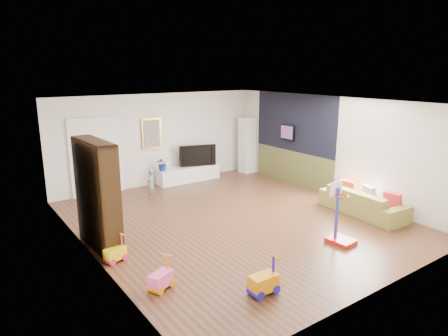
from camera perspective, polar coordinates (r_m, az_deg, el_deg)
floor at (r=9.32m, az=1.44°, el=-7.37°), size 6.50×7.50×0.00m
ceiling at (r=8.70m, az=1.54°, el=9.42°), size 6.50×7.50×0.00m
wall_back at (r=12.07m, az=-9.27°, el=4.06°), size 6.50×0.00×2.70m
wall_front at (r=6.44m, az=22.00°, el=-5.56°), size 6.50×0.00×2.70m
wall_left at (r=7.49m, az=-18.85°, el=-2.60°), size 0.00×7.50×2.70m
wall_right at (r=11.13m, az=15.03°, el=2.93°), size 0.00×7.50×2.70m
navy_accent at (r=11.97m, az=9.97°, el=6.38°), size 0.01×3.20×1.70m
olive_wainscot at (r=12.22m, az=9.71°, el=0.09°), size 0.01×3.20×1.00m
doorway at (r=11.40m, az=-17.71°, el=1.46°), size 1.45×0.06×2.10m
painting_back at (r=11.89m, az=-10.30°, el=4.85°), size 0.62×0.06×0.92m
artwork_right at (r=12.10m, az=9.02°, el=5.06°), size 0.04×0.56×0.46m
media_console at (r=12.40m, az=-5.11°, el=-0.83°), size 2.00×0.53×0.46m
tall_cabinet at (r=13.32m, az=3.30°, el=3.29°), size 0.45×0.45×1.85m
bookshelf at (r=7.99m, az=-17.66°, el=-3.69°), size 0.43×1.46×2.11m
sofa at (r=10.11m, az=19.25°, el=-4.59°), size 0.94×2.15×0.61m
basketball_hoop at (r=8.23m, az=16.63°, el=-6.29°), size 0.46×0.55×1.25m
ride_on_yellow at (r=7.57m, az=-15.33°, el=-11.08°), size 0.42×0.33×0.49m
ride_on_orange at (r=6.37m, az=5.69°, el=-15.15°), size 0.45×0.28×0.59m
ride_on_pink at (r=6.56m, az=-9.04°, el=-14.72°), size 0.46×0.38×0.52m
child at (r=10.86m, az=-10.42°, el=-2.24°), size 0.35×0.34×0.80m
tv at (r=12.42m, az=-3.91°, el=1.89°), size 1.14×0.49×0.66m
vase_plant at (r=11.90m, az=-8.75°, el=0.64°), size 0.43×0.39×0.43m
pillow_left at (r=9.86m, az=22.93°, el=-4.30°), size 0.13×0.41×0.40m
pillow_center at (r=10.23m, az=20.07°, el=-3.39°), size 0.21×0.39×0.37m
pillow_right at (r=10.53m, az=17.27°, el=-2.69°), size 0.15×0.40×0.39m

